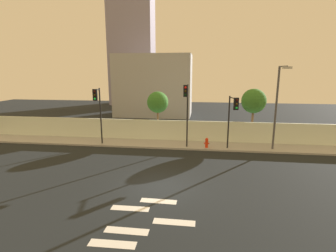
% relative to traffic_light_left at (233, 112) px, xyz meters
% --- Properties ---
extents(ground_plane, '(80.00, 80.00, 0.00)m').
position_rel_traffic_light_left_xyz_m(ground_plane, '(-4.47, -6.79, -3.27)').
color(ground_plane, black).
extents(sidewalk, '(36.00, 2.40, 0.15)m').
position_rel_traffic_light_left_xyz_m(sidewalk, '(-4.47, 1.41, -3.20)').
color(sidewalk, '#A1A1A1').
rests_on(sidewalk, ground).
extents(perimeter_wall, '(36.00, 0.18, 1.80)m').
position_rel_traffic_light_left_xyz_m(perimeter_wall, '(-4.47, 2.70, -2.22)').
color(perimeter_wall, silver).
rests_on(perimeter_wall, sidewalk).
extents(crosswalk_marking, '(3.98, 4.72, 0.01)m').
position_rel_traffic_light_left_xyz_m(crosswalk_marking, '(-4.56, -10.46, -3.27)').
color(crosswalk_marking, silver).
rests_on(crosswalk_marking, ground).
extents(traffic_light_left, '(0.58, 1.60, 4.24)m').
position_rel_traffic_light_left_xyz_m(traffic_light_left, '(0.00, 0.00, 0.00)').
color(traffic_light_left, black).
rests_on(traffic_light_left, sidewalk).
extents(traffic_light_center, '(0.40, 1.56, 4.75)m').
position_rel_traffic_light_left_xyz_m(traffic_light_center, '(-10.73, 0.06, 0.35)').
color(traffic_light_center, black).
rests_on(traffic_light_center, sidewalk).
extents(traffic_light_right, '(0.36, 1.17, 5.10)m').
position_rel_traffic_light_left_xyz_m(traffic_light_right, '(-3.54, 0.28, 0.57)').
color(traffic_light_right, black).
rests_on(traffic_light_right, sidewalk).
extents(street_lamp_curbside, '(0.60, 2.15, 6.51)m').
position_rel_traffic_light_left_xyz_m(street_lamp_curbside, '(3.38, 0.66, 0.78)').
color(street_lamp_curbside, '#4C4C51').
rests_on(street_lamp_curbside, sidewalk).
extents(fire_hydrant, '(0.44, 0.26, 0.80)m').
position_rel_traffic_light_left_xyz_m(fire_hydrant, '(-1.87, 0.68, -2.69)').
color(fire_hydrant, red).
rests_on(fire_hydrant, sidewalk).
extents(roadside_tree_leftmost, '(2.02, 2.02, 4.41)m').
position_rel_traffic_light_left_xyz_m(roadside_tree_leftmost, '(-6.48, 4.05, 0.11)').
color(roadside_tree_leftmost, brown).
rests_on(roadside_tree_leftmost, ground).
extents(roadside_tree_midleft, '(2.20, 2.20, 4.75)m').
position_rel_traffic_light_left_xyz_m(roadside_tree_midleft, '(2.27, 4.05, 0.36)').
color(roadside_tree_midleft, brown).
rests_on(roadside_tree_midleft, ground).
extents(low_building_distant, '(10.59, 6.00, 8.53)m').
position_rel_traffic_light_left_xyz_m(low_building_distant, '(-9.19, 16.70, 1.00)').
color(low_building_distant, '#A3A3A3').
rests_on(low_building_distant, ground).
extents(tower_on_skyline, '(7.98, 5.00, 24.63)m').
position_rel_traffic_light_left_xyz_m(tower_on_skyline, '(-15.48, 28.70, 9.05)').
color(tower_on_skyline, gray).
rests_on(tower_on_skyline, ground).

